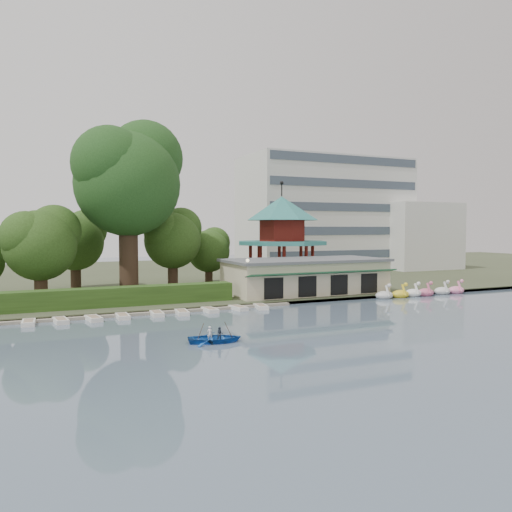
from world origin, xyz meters
TOP-DOWN VIEW (x-y plane):
  - ground_plane at (0.00, 0.00)m, footprint 220.00×220.00m
  - shore at (0.00, 52.00)m, footprint 220.00×70.00m
  - embankment at (0.00, 17.30)m, footprint 220.00×0.60m
  - dock at (-12.00, 17.20)m, footprint 34.00×1.60m
  - boathouse at (10.00, 21.97)m, footprint 18.60×9.39m
  - pavilion at (12.00, 32.00)m, footprint 12.40×12.40m
  - office_building at (32.67, 49.00)m, footprint 38.00×18.00m
  - hedge at (-15.00, 20.50)m, footprint 30.00×2.00m
  - lamp_post at (1.50, 19.00)m, footprint 0.36×0.36m
  - big_tree at (-8.84, 28.19)m, footprint 12.62×11.76m
  - small_trees at (-13.49, 31.19)m, footprint 39.34×17.10m
  - swan_boats at (22.30, 16.58)m, footprint 13.03×2.02m
  - moored_rowboats at (-12.72, 15.81)m, footprint 29.95×2.78m
  - rowboat_with_passengers at (-7.35, 3.88)m, footprint 5.82×4.72m

SIDE VIEW (x-z plane):
  - ground_plane at x=0.00m, z-range 0.00..0.00m
  - dock at x=-12.00m, z-range 0.00..0.24m
  - embankment at x=0.00m, z-range 0.00..0.30m
  - moored_rowboats at x=-12.72m, z-range 0.00..0.36m
  - shore at x=0.00m, z-range 0.00..0.40m
  - swan_boats at x=22.30m, z-range -0.56..1.35m
  - rowboat_with_passengers at x=-7.35m, z-range -0.47..1.54m
  - hedge at x=-15.00m, z-range 0.40..2.20m
  - boathouse at x=10.00m, z-range 0.42..4.32m
  - lamp_post at x=1.50m, z-range 1.20..5.48m
  - small_trees at x=-13.49m, z-range 1.12..11.14m
  - pavilion at x=12.00m, z-range 0.73..14.23m
  - office_building at x=32.67m, z-range -0.27..19.73m
  - big_tree at x=-8.84m, z-range 3.81..23.54m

